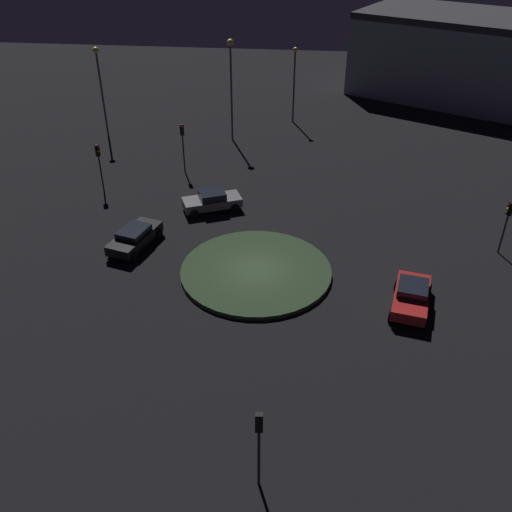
# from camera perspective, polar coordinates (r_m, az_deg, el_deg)

# --- Properties ---
(ground_plane) EXTENTS (117.47, 117.47, 0.00)m
(ground_plane) POSITION_cam_1_polar(r_m,az_deg,el_deg) (35.30, -0.00, -1.74)
(ground_plane) COLOR black
(roundabout_island) EXTENTS (9.45, 9.45, 0.30)m
(roundabout_island) POSITION_cam_1_polar(r_m,az_deg,el_deg) (35.22, -0.00, -1.54)
(roundabout_island) COLOR #2D4228
(roundabout_island) RESTS_ON ground_plane
(car_red) EXTENTS (4.50, 2.82, 1.50)m
(car_red) POSITION_cam_1_polar(r_m,az_deg,el_deg) (33.30, 15.48, -3.91)
(car_red) COLOR red
(car_red) RESTS_ON ground_plane
(car_black) EXTENTS (4.70, 2.98, 1.41)m
(car_black) POSITION_cam_1_polar(r_m,az_deg,el_deg) (38.37, -12.19, 1.89)
(car_black) COLOR black
(car_black) RESTS_ON ground_plane
(car_grey) EXTENTS (3.36, 4.63, 1.49)m
(car_grey) POSITION_cam_1_polar(r_m,az_deg,el_deg) (42.15, -4.47, 5.60)
(car_grey) COLOR slate
(car_grey) RESTS_ON ground_plane
(traffic_light_southwest) EXTENTS (0.40, 0.37, 4.19)m
(traffic_light_southwest) POSITION_cam_1_polar(r_m,az_deg,el_deg) (47.62, -7.44, 11.68)
(traffic_light_southwest) COLOR #2D2D2D
(traffic_light_southwest) RESTS_ON ground_plane
(traffic_light_east) EXTENTS (0.37, 0.32, 4.11)m
(traffic_light_east) POSITION_cam_1_polar(r_m,az_deg,el_deg) (22.26, 0.30, -17.69)
(traffic_light_east) COLOR #2D2D2D
(traffic_light_east) RESTS_ON ground_plane
(traffic_light_north) EXTENTS (0.35, 0.38, 3.73)m
(traffic_light_north) POSITION_cam_1_polar(r_m,az_deg,el_deg) (39.31, 24.10, 3.59)
(traffic_light_north) COLOR #2D2D2D
(traffic_light_north) RESTS_ON ground_plane
(traffic_light_southwest_near) EXTENTS (0.37, 0.39, 3.92)m
(traffic_light_southwest_near) POSITION_cam_1_polar(r_m,az_deg,el_deg) (45.56, -15.62, 9.47)
(traffic_light_southwest_near) COLOR #2D2D2D
(traffic_light_southwest_near) RESTS_ON ground_plane
(streetlamp_west) EXTENTS (0.46, 0.46, 7.44)m
(streetlamp_west) POSITION_cam_1_polar(r_m,az_deg,el_deg) (58.65, 3.90, 17.69)
(streetlamp_west) COLOR #4C4C51
(streetlamp_west) RESTS_ON ground_plane
(streetlamp_west_near) EXTENTS (0.59, 0.59, 9.26)m
(streetlamp_west_near) POSITION_cam_1_polar(r_m,az_deg,el_deg) (53.29, -2.56, 18.00)
(streetlamp_west_near) COLOR #4C4C51
(streetlamp_west_near) RESTS_ON ground_plane
(streetlamp_southwest) EXTENTS (0.57, 0.57, 8.43)m
(streetlamp_southwest) POSITION_cam_1_polar(r_m,az_deg,el_deg) (56.06, -15.55, 17.04)
(streetlamp_southwest) COLOR #4C4C51
(streetlamp_southwest) RESTS_ON ground_plane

